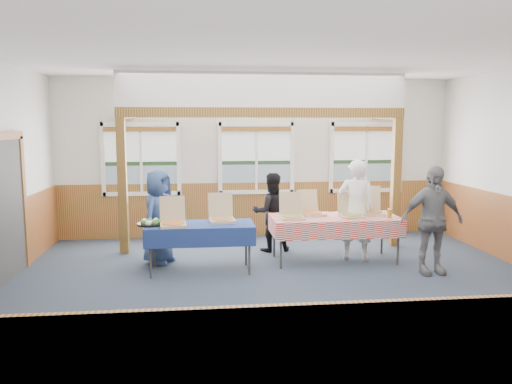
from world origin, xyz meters
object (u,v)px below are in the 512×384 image
at_px(table_right, 335,219).
at_px(man_blue, 159,217).
at_px(woman_black, 271,212).
at_px(woman_white, 356,210).
at_px(person_grey, 432,220).
at_px(table_left, 200,228).

bearing_deg(table_right, man_blue, -170.76).
xyz_separation_m(woman_black, man_blue, (-1.95, -0.58, 0.06)).
bearing_deg(woman_black, man_blue, 12.98).
relative_size(table_right, woman_white, 1.33).
bearing_deg(woman_white, table_right, 26.02).
relative_size(woman_white, person_grey, 1.03).
relative_size(woman_white, woman_black, 1.20).
distance_m(woman_white, person_grey, 1.29).
distance_m(table_left, man_blue, 0.90).
xyz_separation_m(table_left, person_grey, (3.53, -0.48, 0.14)).
height_order(woman_white, woman_black, woman_white).
bearing_deg(woman_black, table_left, 38.78).
relative_size(woman_black, person_grey, 0.85).
bearing_deg(woman_white, person_grey, 152.03).
height_order(table_right, woman_white, woman_white).
distance_m(table_left, woman_white, 2.66).
bearing_deg(person_grey, woman_black, 143.49).
xyz_separation_m(man_blue, person_grey, (4.20, -1.06, 0.06)).
bearing_deg(person_grey, table_right, 146.01).
relative_size(table_left, table_right, 0.79).
bearing_deg(table_right, woman_black, 154.07).
bearing_deg(woman_black, table_right, 137.26).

